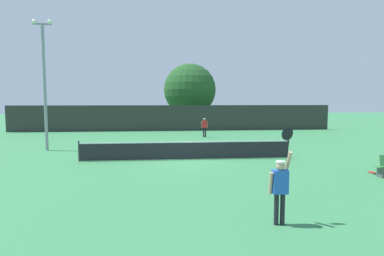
# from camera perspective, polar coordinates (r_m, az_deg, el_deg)

# --- Properties ---
(ground_plane) EXTENTS (120.00, 120.00, 0.00)m
(ground_plane) POSITION_cam_1_polar(r_m,az_deg,el_deg) (16.94, -0.98, -5.65)
(ground_plane) COLOR #387F4C
(tennis_net) EXTENTS (11.14, 0.08, 1.07)m
(tennis_net) POSITION_cam_1_polar(r_m,az_deg,el_deg) (16.86, -0.98, -3.94)
(tennis_net) COLOR #232328
(tennis_net) RESTS_ON ground
(perimeter_fence) EXTENTS (32.91, 0.12, 2.61)m
(perimeter_fence) POSITION_cam_1_polar(r_m,az_deg,el_deg) (32.67, -3.19, 1.80)
(perimeter_fence) COLOR #2D332D
(perimeter_fence) RESTS_ON ground
(player_serving) EXTENTS (0.68, 0.39, 2.46)m
(player_serving) POSITION_cam_1_polar(r_m,az_deg,el_deg) (8.38, 15.52, -9.41)
(player_serving) COLOR blue
(player_serving) RESTS_ON ground
(player_receiving) EXTENTS (0.57, 0.24, 1.61)m
(player_receiving) POSITION_cam_1_polar(r_m,az_deg,el_deg) (26.99, 2.26, 0.43)
(player_receiving) COLOR red
(player_receiving) RESTS_ON ground
(tennis_ball) EXTENTS (0.07, 0.07, 0.07)m
(tennis_ball) POSITION_cam_1_polar(r_m,az_deg,el_deg) (20.35, 0.68, -3.75)
(tennis_ball) COLOR #CCE033
(tennis_ball) RESTS_ON ground
(spare_racket) EXTENTS (0.28, 0.52, 0.04)m
(spare_racket) POSITION_cam_1_polar(r_m,az_deg,el_deg) (15.94, 29.53, -6.92)
(spare_racket) COLOR black
(spare_racket) RESTS_ON ground
(light_pole) EXTENTS (1.18, 0.28, 7.99)m
(light_pole) POSITION_cam_1_polar(r_m,az_deg,el_deg) (21.74, -24.92, 8.30)
(light_pole) COLOR gray
(light_pole) RESTS_ON ground
(large_tree) EXTENTS (6.15, 6.15, 7.43)m
(large_tree) POSITION_cam_1_polar(r_m,az_deg,el_deg) (37.94, -0.38, 6.85)
(large_tree) COLOR brown
(large_tree) RESTS_ON ground
(parked_car_near) EXTENTS (2.28, 4.36, 1.69)m
(parked_car_near) POSITION_cam_1_polar(r_m,az_deg,el_deg) (39.96, 5.35, 1.61)
(parked_car_near) COLOR white
(parked_car_near) RESTS_ON ground
(parked_car_mid) EXTENTS (2.03, 4.26, 1.69)m
(parked_car_mid) POSITION_cam_1_polar(r_m,az_deg,el_deg) (42.10, 9.66, 1.73)
(parked_car_mid) COLOR red
(parked_car_mid) RESTS_ON ground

